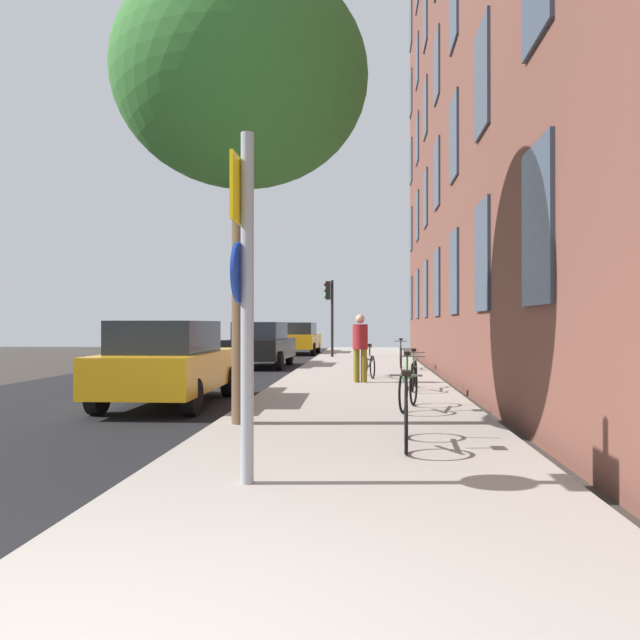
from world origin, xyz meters
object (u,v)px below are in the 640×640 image
Objects in this scene: sign_post at (245,284)px; bicycle_4 at (401,357)px; tree_near at (242,80)px; bicycle_0 at (406,416)px; pedestrian_0 at (360,343)px; car_2 at (300,338)px; bicycle_2 at (414,374)px; bicycle_1 at (409,387)px; car_1 at (261,344)px; traffic_light at (330,304)px; car_0 at (169,362)px; bicycle_3 at (369,364)px.

sign_post is 14.01m from bicycle_4.
tree_near is 4.19× the size of bicycle_0.
pedestrian_0 is (-1.25, -4.48, 0.58)m from bicycle_4.
bicycle_2 is at bearing -75.05° from car_2.
bicycle_1 is 0.40× the size of car_1.
car_2 is at bearing 87.83° from car_1.
tree_near reaches higher than bicycle_1.
bicycle_4 is 4.69m from pedestrian_0.
bicycle_0 is 6.03m from bicycle_2.
tree_near is 11.94m from bicycle_4.
car_1 is at bearing 120.33° from pedestrian_0.
car_1 reaches higher than bicycle_1.
traffic_light is 11.19m from pedestrian_0.
traffic_light is (-0.51, 20.30, 0.48)m from sign_post.
car_0 is (-4.83, -2.03, 0.37)m from bicycle_2.
bicycle_3 is at bearing 76.12° from tree_near.
bicycle_4 is 11.69m from car_2.
bicycle_0 is 7.57m from pedestrian_0.
bicycle_4 is (2.71, -6.53, -1.92)m from traffic_light.
car_0 is at bearing 167.88° from bicycle_1.
car_2 reaches higher than bicycle_0.
bicycle_0 is at bearing -85.17° from pedestrian_0.
bicycle_1 is at bearing 32.32° from tree_near.
bicycle_1 is 11.62m from car_1.
car_1 is at bearing 107.24° from bicycle_0.
car_1 is at bearing -114.11° from traffic_light.
tree_near is (-0.20, -17.14, 2.73)m from traffic_light.
car_1 is (-3.62, 6.19, -0.24)m from pedestrian_0.
bicycle_1 is at bearing -78.14° from car_2.
bicycle_0 is 0.97× the size of bicycle_3.
sign_post is 2.79m from bicycle_0.
traffic_light is at bearing 101.99° from bicycle_2.
car_0 reaches higher than bicycle_0.
bicycle_2 is at bearing 84.59° from bicycle_0.
bicycle_3 is (1.88, 7.60, -4.68)m from tree_near.
bicycle_4 is at bearing 74.61° from tree_near.
car_0 is 18.81m from car_2.
bicycle_4 is at bearing -67.19° from car_2.
bicycle_1 is 0.97× the size of pedestrian_0.
car_0 is (-3.84, -5.03, 0.37)m from bicycle_3.
pedestrian_0 is at bearing 74.81° from tree_near.
pedestrian_0 is 0.38× the size of car_2.
bicycle_3 is at bearing -75.78° from car_2.
sign_post reaches higher than bicycle_2.
tree_near is 9.12m from bicycle_3.
bicycle_2 is (0.57, 6.00, 0.00)m from bicycle_0.
bicycle_4 is at bearing 87.04° from bicycle_0.
traffic_light is 17.36m from tree_near.
bicycle_0 is 0.36× the size of car_2.
bicycle_2 is (0.33, 3.00, -0.03)m from bicycle_1.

